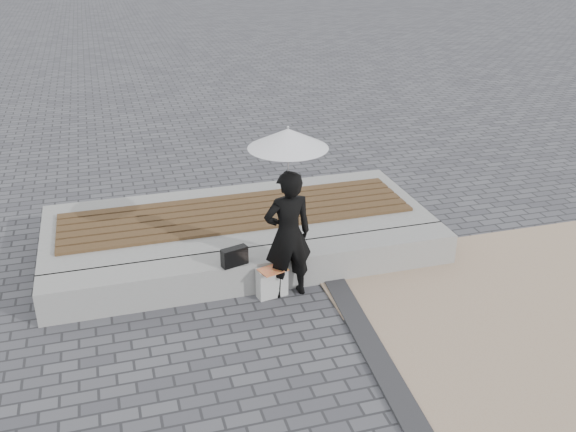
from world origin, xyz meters
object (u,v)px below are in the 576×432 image
at_px(parasol, 288,138).
at_px(canvas_tote, 272,282).
at_px(seating_ledge, 259,269).
at_px(handbag, 234,257).
at_px(woman, 288,235).

bearing_deg(parasol, canvas_tote, 178.66).
xyz_separation_m(seating_ledge, canvas_tote, (0.08, -0.30, -0.02)).
bearing_deg(canvas_tote, seating_ledge, 94.99).
bearing_deg(handbag, woman, -29.07).
bearing_deg(handbag, parasol, -29.07).
distance_m(handbag, canvas_tote, 0.53).
height_order(woman, canvas_tote, woman).
relative_size(seating_ledge, woman, 3.25).
bearing_deg(parasol, seating_ledge, 131.92).
bearing_deg(woman, handbag, -16.80).
distance_m(woman, parasol, 1.13).
bearing_deg(woman, parasol, 180.00).
height_order(seating_ledge, woman, woman).
height_order(seating_ledge, parasol, parasol).
bearing_deg(canvas_tote, woman, -11.42).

